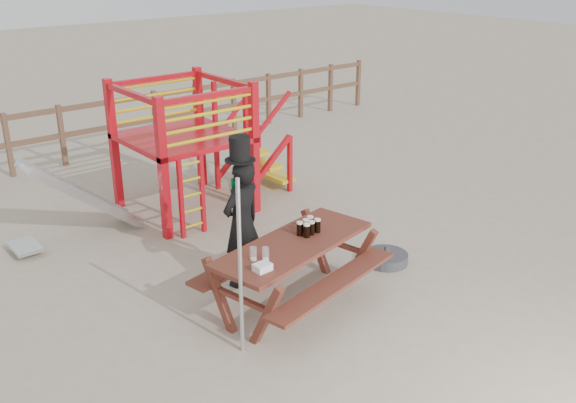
% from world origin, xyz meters
% --- Properties ---
extents(ground, '(60.00, 60.00, 0.00)m').
position_xyz_m(ground, '(0.00, 0.00, 0.00)').
color(ground, tan).
rests_on(ground, ground).
extents(back_fence, '(15.09, 0.09, 1.20)m').
position_xyz_m(back_fence, '(0.00, 7.00, 0.74)').
color(back_fence, brown).
rests_on(back_fence, ground).
extents(playground_fort, '(4.71, 1.84, 2.10)m').
position_xyz_m(playground_fort, '(0.12, 3.58, 1.07)').
color(playground_fort, '#B60C16').
rests_on(playground_fort, ground).
extents(picnic_table, '(2.35, 1.84, 0.81)m').
position_xyz_m(picnic_table, '(-0.36, 0.19, 0.51)').
color(picnic_table, maroon).
rests_on(picnic_table, ground).
extents(man_with_hat, '(0.66, 0.50, 1.93)m').
position_xyz_m(man_with_hat, '(-0.53, 0.99, 0.87)').
color(man_with_hat, black).
rests_on(man_with_hat, ground).
extents(metal_pole, '(0.04, 0.04, 1.95)m').
position_xyz_m(metal_pole, '(-1.39, -0.21, 0.97)').
color(metal_pole, '#B2B2B7').
rests_on(metal_pole, ground).
extents(parasol_base, '(0.59, 0.59, 0.25)m').
position_xyz_m(parasol_base, '(1.29, 0.22, 0.07)').
color(parasol_base, '#36363B').
rests_on(parasol_base, ground).
extents(paper_bag, '(0.18, 0.15, 0.08)m').
position_xyz_m(paper_bag, '(-1.06, -0.13, 0.85)').
color(paper_bag, white).
rests_on(paper_bag, picnic_table).
extents(stout_pints, '(0.30, 0.22, 0.17)m').
position_xyz_m(stout_pints, '(-0.07, 0.27, 0.90)').
color(stout_pints, black).
rests_on(stout_pints, picnic_table).
extents(empty_glasses, '(0.18, 0.16, 0.15)m').
position_xyz_m(empty_glasses, '(-0.93, 0.09, 0.88)').
color(empty_glasses, silver).
rests_on(empty_glasses, picnic_table).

